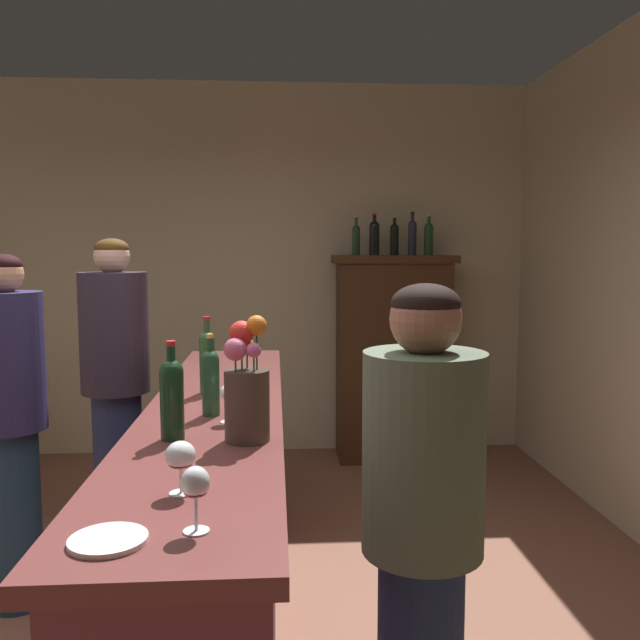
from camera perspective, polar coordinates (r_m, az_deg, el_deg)
name	(u,v)px	position (r m, az deg, el deg)	size (l,w,h in m)	color
wall_back	(217,270)	(5.52, -8.79, 4.21)	(5.15, 0.12, 2.98)	#C2B590
bar_counter	(217,527)	(2.89, -8.77, -17.05)	(0.53, 2.91, 1.03)	brown
display_cabinet	(392,353)	(5.32, 6.21, -2.84)	(0.94, 0.47, 1.62)	#3C2413
wine_bottle_merlot	(207,358)	(2.93, -9.61, -3.25)	(0.07, 0.07, 0.33)	#2B5229
wine_bottle_pinot	(172,395)	(2.23, -12.54, -6.27)	(0.08, 0.08, 0.32)	#14341B
wine_bottle_rose	(211,379)	(2.53, -9.33, -5.02)	(0.07, 0.07, 0.31)	#1D3F26
wine_glass_front	(181,458)	(1.75, -11.83, -11.45)	(0.08, 0.08, 0.14)	white
wine_glass_mid	(229,394)	(2.42, -7.78, -6.31)	(0.07, 0.07, 0.14)	white
wine_glass_rear	(195,486)	(1.52, -10.59, -13.78)	(0.06, 0.06, 0.15)	white
flower_arrangement	(246,391)	(2.17, -6.31, -6.02)	(0.15, 0.15, 0.41)	#433229
cheese_plate	(108,540)	(1.54, -17.65, -17.48)	(0.17, 0.17, 0.01)	white
display_bottle_left	(356,238)	(5.21, 3.10, 7.00)	(0.06, 0.06, 0.31)	#1E3D22
display_bottle_midleft	(374,236)	(5.23, 4.66, 7.16)	(0.08, 0.08, 0.33)	black
display_bottle_center	(394,238)	(5.26, 6.37, 7.00)	(0.07, 0.07, 0.31)	black
display_bottle_midright	(412,236)	(5.29, 7.89, 7.14)	(0.07, 0.07, 0.34)	#232234
display_bottle_right	(429,237)	(5.31, 9.26, 7.01)	(0.07, 0.07, 0.32)	#1D3E1F
patron_in_grey	(10,416)	(3.37, -25.00, -7.44)	(0.33, 0.33, 1.63)	#1C374E
patron_redhead	(116,381)	(3.81, -17.05, -5.04)	(0.37, 0.37, 1.71)	navy
bartender	(422,531)	(2.00, 8.72, -17.36)	(0.34, 0.34, 1.56)	#1B2A4B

